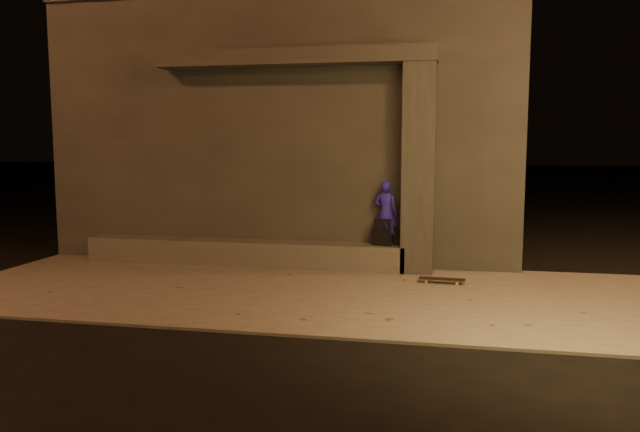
% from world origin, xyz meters
% --- Properties ---
extents(ground, '(120.00, 120.00, 0.00)m').
position_xyz_m(ground, '(0.00, 0.00, 0.00)').
color(ground, black).
rests_on(ground, ground).
extents(sidewalk, '(11.00, 4.40, 0.04)m').
position_xyz_m(sidewalk, '(0.00, 2.00, 0.02)').
color(sidewalk, '#646158').
rests_on(sidewalk, ground).
extents(building, '(9.00, 5.10, 5.22)m').
position_xyz_m(building, '(-1.00, 6.49, 2.61)').
color(building, '#33302E').
rests_on(building, ground).
extents(ledge, '(6.00, 0.55, 0.45)m').
position_xyz_m(ledge, '(-1.50, 3.75, 0.27)').
color(ledge, '#514F4A').
rests_on(ledge, sidewalk).
extents(column, '(0.55, 0.55, 3.60)m').
position_xyz_m(column, '(1.70, 3.75, 1.84)').
color(column, '#33302E').
rests_on(column, sidewalk).
extents(canopy, '(5.00, 0.70, 0.28)m').
position_xyz_m(canopy, '(-0.50, 3.80, 3.78)').
color(canopy, '#33302E').
rests_on(canopy, column).
extents(skateboarder, '(0.48, 0.37, 1.15)m').
position_xyz_m(skateboarder, '(1.15, 3.75, 1.07)').
color(skateboarder, '#241BB2').
rests_on(skateboarder, ledge).
extents(backpack, '(0.38, 0.28, 0.48)m').
position_xyz_m(backpack, '(1.10, 3.75, 0.66)').
color(backpack, black).
rests_on(backpack, ledge).
extents(skateboard, '(0.74, 0.24, 0.08)m').
position_xyz_m(skateboard, '(2.15, 2.89, 0.11)').
color(skateboard, black).
rests_on(skateboard, sidewalk).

